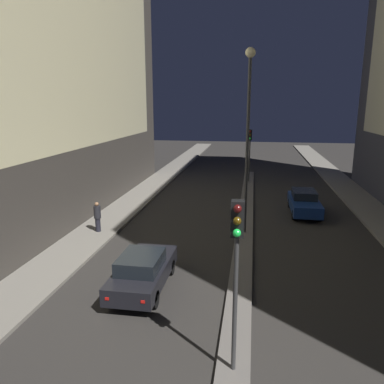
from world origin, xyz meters
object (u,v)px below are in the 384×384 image
object	(u,v)px
car_right_lane	(304,202)
pedestrian_on_left_sidewalk	(97,216)
traffic_light_mid	(250,144)
street_lamp	(248,115)
traffic_light_near	(237,250)
car_left_lane	(143,270)

from	to	relation	value
car_right_lane	pedestrian_on_left_sidewalk	distance (m)	12.99
traffic_light_mid	street_lamp	distance (m)	14.03
traffic_light_near	pedestrian_on_left_sidewalk	size ratio (longest dim) A/B	2.78
car_right_lane	pedestrian_on_left_sidewalk	xyz separation A→B (m)	(-11.64, -5.77, 0.24)
pedestrian_on_left_sidewalk	car_left_lane	bearing A→B (deg)	-53.10
traffic_light_mid	street_lamp	size ratio (longest dim) A/B	0.48
traffic_light_near	car_right_lane	size ratio (longest dim) A/B	1.02
traffic_light_near	traffic_light_mid	bearing A→B (deg)	90.00
traffic_light_near	pedestrian_on_left_sidewalk	bearing A→B (deg)	128.96
traffic_light_mid	pedestrian_on_left_sidewalk	distance (m)	17.07
street_lamp	pedestrian_on_left_sidewalk	distance (m)	9.69
traffic_light_mid	car_left_lane	world-z (taller)	traffic_light_mid
car_right_lane	pedestrian_on_left_sidewalk	bearing A→B (deg)	-153.63
traffic_light_mid	traffic_light_near	bearing A→B (deg)	-90.00
car_left_lane	car_right_lane	bearing A→B (deg)	57.16
traffic_light_mid	car_right_lane	xyz separation A→B (m)	(3.69, -9.13, -2.77)
traffic_light_mid	car_left_lane	bearing A→B (deg)	-100.17
traffic_light_mid	street_lamp	world-z (taller)	street_lamp
pedestrian_on_left_sidewalk	street_lamp	bearing A→B (deg)	8.38
traffic_light_near	street_lamp	xyz separation A→B (m)	(0.00, 11.00, 2.90)
car_left_lane	pedestrian_on_left_sidewalk	world-z (taller)	pedestrian_on_left_sidewalk
traffic_light_mid	pedestrian_on_left_sidewalk	bearing A→B (deg)	-118.07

